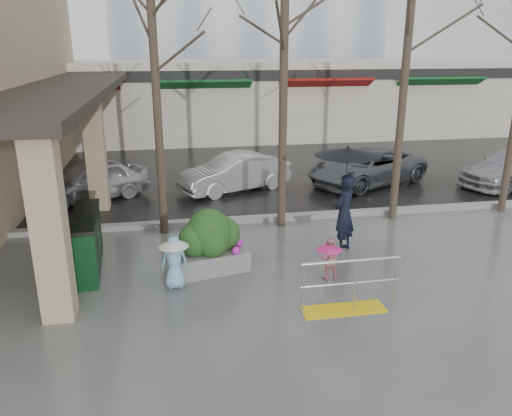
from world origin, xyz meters
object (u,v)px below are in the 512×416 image
object	(u,v)px
handrail	(347,292)
tree_mideast	(408,41)
child_blue	(174,257)
planter	(210,242)
car_b	(235,173)
tree_midwest	(284,25)
child_pink	(329,255)
car_a	(90,181)
news_boxes	(87,242)
car_c	(367,167)
woman	(346,188)
tree_west	(152,31)

from	to	relation	value
handrail	tree_mideast	bearing A→B (deg)	56.81
child_blue	planter	distance (m)	1.03
tree_mideast	car_b	world-z (taller)	tree_mideast
tree_midwest	child_pink	xyz separation A→B (m)	(0.23, -3.46, -4.69)
planter	car_a	bearing A→B (deg)	118.70
tree_mideast	car_a	distance (m)	10.35
news_boxes	car_a	bearing A→B (deg)	92.78
tree_mideast	child_pink	world-z (taller)	tree_mideast
car_b	car_c	bearing A→B (deg)	67.77
car_b	car_c	xyz separation A→B (m)	(4.77, 0.01, 0.00)
tree_midwest	child_pink	bearing A→B (deg)	-86.14
tree_mideast	child_blue	size ratio (longest dim) A/B	5.77
tree_midwest	car_b	bearing A→B (deg)	102.04
woman	tree_west	bearing A→B (deg)	-68.50
child_pink	car_c	xyz separation A→B (m)	(3.75, 7.13, 0.09)
car_a	woman	bearing A→B (deg)	21.84
woman	car_b	xyz separation A→B (m)	(-1.84, 5.69, -0.94)
handrail	tree_mideast	world-z (taller)	tree_mideast
handrail	child_blue	world-z (taller)	child_blue
car_a	child_pink	bearing A→B (deg)	11.34
tree_mideast	news_boxes	distance (m)	9.40
handrail	tree_midwest	distance (m)	6.83
tree_west	tree_mideast	bearing A→B (deg)	0.00
woman	car_a	distance (m)	8.59
handrail	planter	bearing A→B (deg)	137.05
handrail	tree_midwest	xyz separation A→B (m)	(-0.16, 4.80, 4.86)
child_pink	car_a	bearing A→B (deg)	-38.48
tree_west	tree_mideast	xyz separation A→B (m)	(6.50, 0.00, -0.22)
tree_mideast	child_pink	size ratio (longest dim) A/B	6.95
handrail	child_pink	distance (m)	1.35
car_b	child_pink	bearing A→B (deg)	-14.22
tree_midwest	news_boxes	distance (m)	6.99
woman	child_pink	size ratio (longest dim) A/B	2.75
news_boxes	car_c	world-z (taller)	news_boxes
tree_midwest	planter	world-z (taller)	tree_midwest
planter	child_pink	bearing A→B (deg)	-19.45
tree_west	child_pink	bearing A→B (deg)	-45.21
child_pink	handrail	bearing A→B (deg)	98.62
news_boxes	car_b	size ratio (longest dim) A/B	0.61
tree_mideast	child_pink	distance (m)	6.32
child_pink	planter	distance (m)	2.59
child_pink	planter	size ratio (longest dim) A/B	0.53
handrail	child_blue	bearing A→B (deg)	154.10
child_pink	car_b	size ratio (longest dim) A/B	0.24
tree_west	planter	world-z (taller)	tree_west
woman	planter	bearing A→B (deg)	-33.15
woman	car_a	world-z (taller)	woman
woman	car_c	size ratio (longest dim) A/B	0.57
tree_midwest	planter	bearing A→B (deg)	-130.36
tree_west	child_blue	size ratio (longest dim) A/B	6.04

